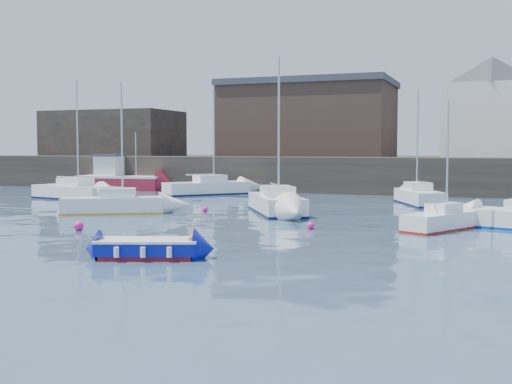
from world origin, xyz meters
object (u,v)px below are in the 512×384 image
(sailboat_e, at_px, (73,191))
(sailboat_c, at_px, (441,220))
(sailboat_b, at_px, (276,203))
(sailboat_h, at_px, (207,188))
(fishing_boat, at_px, (119,179))
(sailboat_f, at_px, (419,196))
(buoy_far, at_px, (205,212))
(sailboat_a, at_px, (113,204))
(blue_dinghy, at_px, (147,248))
(buoy_near, at_px, (79,230))
(buoy_mid, at_px, (311,229))

(sailboat_e, bearing_deg, sailboat_c, -18.85)
(sailboat_b, distance_m, sailboat_h, 15.80)
(fishing_boat, distance_m, sailboat_f, 28.15)
(sailboat_h, distance_m, buoy_far, 14.33)
(sailboat_a, xyz_separation_m, sailboat_e, (-8.71, 8.01, 0.04))
(blue_dinghy, bearing_deg, sailboat_e, 131.54)
(sailboat_c, bearing_deg, blue_dinghy, -127.63)
(buoy_near, bearing_deg, sailboat_e, 127.22)
(sailboat_b, xyz_separation_m, sailboat_h, (-10.08, 12.17, 0.00))
(sailboat_e, distance_m, sailboat_f, 24.86)
(sailboat_h, bearing_deg, sailboat_c, -40.63)
(sailboat_b, height_order, sailboat_c, sailboat_b)
(fishing_boat, xyz_separation_m, buoy_far, (16.18, -16.09, -1.00))
(sailboat_f, height_order, buoy_mid, sailboat_f)
(sailboat_c, relative_size, sailboat_f, 0.77)
(fishing_boat, distance_m, buoy_mid, 32.53)
(sailboat_c, bearing_deg, sailboat_b, 153.97)
(sailboat_a, bearing_deg, sailboat_f, 37.83)
(sailboat_f, xyz_separation_m, buoy_near, (-13.00, -19.38, -0.54))
(sailboat_b, bearing_deg, sailboat_e, 165.37)
(blue_dinghy, bearing_deg, sailboat_c, 52.37)
(buoy_far, bearing_deg, sailboat_e, 157.88)
(blue_dinghy, height_order, sailboat_a, sailboat_a)
(sailboat_h, bearing_deg, buoy_far, -65.48)
(fishing_boat, relative_size, sailboat_e, 0.93)
(sailboat_c, bearing_deg, sailboat_h, 139.37)
(sailboat_f, xyz_separation_m, buoy_mid, (-3.20, -15.27, -0.54))
(sailboat_f, relative_size, buoy_near, 16.94)
(sailboat_a, bearing_deg, sailboat_b, 21.70)
(sailboat_b, relative_size, buoy_near, 19.66)
(buoy_mid, bearing_deg, buoy_far, 144.90)
(sailboat_c, relative_size, sailboat_e, 0.68)
(sailboat_a, height_order, buoy_mid, sailboat_a)
(sailboat_a, height_order, sailboat_e, sailboat_e)
(sailboat_f, height_order, buoy_far, sailboat_f)
(fishing_boat, bearing_deg, sailboat_h, -16.65)
(buoy_mid, bearing_deg, sailboat_b, 120.87)
(sailboat_e, relative_size, buoy_near, 19.32)
(buoy_near, bearing_deg, sailboat_a, 111.40)
(blue_dinghy, relative_size, sailboat_e, 0.43)
(sailboat_c, xyz_separation_m, sailboat_f, (-2.47, 13.45, 0.09))
(blue_dinghy, relative_size, sailboat_c, 0.63)
(buoy_far, bearing_deg, sailboat_b, 11.64)
(sailboat_a, height_order, sailboat_f, sailboat_f)
(sailboat_f, distance_m, buoy_far, 14.80)
(blue_dinghy, height_order, sailboat_h, sailboat_h)
(sailboat_a, height_order, buoy_near, sailboat_a)
(sailboat_e, bearing_deg, sailboat_h, 46.10)
(sailboat_e, xyz_separation_m, buoy_near, (11.50, -15.13, -0.57))
(sailboat_h, xyz_separation_m, buoy_mid, (13.95, -18.66, -0.58))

